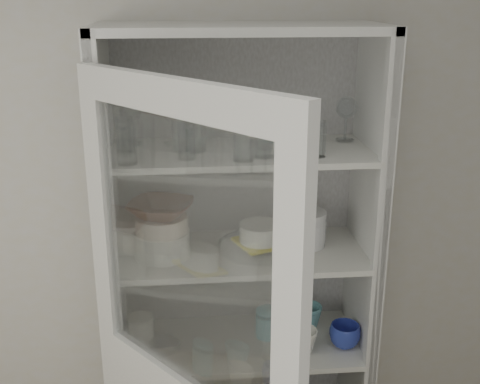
% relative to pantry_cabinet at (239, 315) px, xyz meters
% --- Properties ---
extents(wall_back, '(3.60, 0.02, 2.60)m').
position_rel_pantry_cabinet_xyz_m(wall_back, '(-0.20, 0.16, 0.36)').
color(wall_back, '#BCB6A3').
rests_on(wall_back, ground).
extents(pantry_cabinet, '(1.00, 0.45, 2.10)m').
position_rel_pantry_cabinet_xyz_m(pantry_cabinet, '(0.00, 0.00, 0.00)').
color(pantry_cabinet, '#B8B8B4').
rests_on(pantry_cabinet, floor).
extents(tumbler_0, '(0.07, 0.07, 0.13)m').
position_rel_pantry_cabinet_xyz_m(tumbler_0, '(-0.39, -0.23, 0.79)').
color(tumbler_0, silver).
rests_on(tumbler_0, shelf_glass).
extents(tumbler_1, '(0.07, 0.07, 0.13)m').
position_rel_pantry_cabinet_xyz_m(tumbler_1, '(-0.19, -0.18, 0.78)').
color(tumbler_1, silver).
rests_on(tumbler_1, shelf_glass).
extents(tumbler_2, '(0.07, 0.07, 0.14)m').
position_rel_pantry_cabinet_xyz_m(tumbler_2, '(-0.00, -0.22, 0.79)').
color(tumbler_2, silver).
rests_on(tumbler_2, shelf_glass).
extents(tumbler_3, '(0.10, 0.10, 0.15)m').
position_rel_pantry_cabinet_xyz_m(tumbler_3, '(0.14, -0.22, 0.80)').
color(tumbler_3, silver).
rests_on(tumbler_3, shelf_glass).
extents(tumbler_4, '(0.07, 0.07, 0.13)m').
position_rel_pantry_cabinet_xyz_m(tumbler_4, '(0.07, -0.18, 0.79)').
color(tumbler_4, silver).
rests_on(tumbler_4, shelf_glass).
extents(tumbler_5, '(0.10, 0.10, 0.15)m').
position_rel_pantry_cabinet_xyz_m(tumbler_5, '(0.21, -0.18, 0.80)').
color(tumbler_5, silver).
rests_on(tumbler_5, shelf_glass).
extents(tumbler_6, '(0.08, 0.08, 0.12)m').
position_rel_pantry_cabinet_xyz_m(tumbler_6, '(0.26, -0.19, 0.78)').
color(tumbler_6, silver).
rests_on(tumbler_6, shelf_glass).
extents(tumbler_7, '(0.07, 0.07, 0.12)m').
position_rel_pantry_cabinet_xyz_m(tumbler_7, '(-0.41, -0.06, 0.78)').
color(tumbler_7, silver).
rests_on(tumbler_7, shelf_glass).
extents(tumbler_8, '(0.09, 0.09, 0.15)m').
position_rel_pantry_cabinet_xyz_m(tumbler_8, '(-0.16, -0.09, 0.80)').
color(tumbler_8, silver).
rests_on(tumbler_8, shelf_glass).
extents(tumbler_9, '(0.09, 0.09, 0.14)m').
position_rel_pantry_cabinet_xyz_m(tumbler_9, '(-0.21, -0.08, 0.79)').
color(tumbler_9, silver).
rests_on(tumbler_9, shelf_glass).
extents(tumbler_10, '(0.07, 0.07, 0.13)m').
position_rel_pantry_cabinet_xyz_m(tumbler_10, '(0.09, -0.07, 0.78)').
color(tumbler_10, silver).
rests_on(tumbler_10, shelf_glass).
extents(goblet_0, '(0.08, 0.08, 0.18)m').
position_rel_pantry_cabinet_xyz_m(goblet_0, '(-0.40, 0.03, 0.81)').
color(goblet_0, silver).
rests_on(goblet_0, shelf_glass).
extents(goblet_1, '(0.08, 0.08, 0.18)m').
position_rel_pantry_cabinet_xyz_m(goblet_1, '(-0.24, 0.02, 0.81)').
color(goblet_1, silver).
rests_on(goblet_1, shelf_glass).
extents(goblet_2, '(0.07, 0.07, 0.15)m').
position_rel_pantry_cabinet_xyz_m(goblet_2, '(0.17, 0.03, 0.80)').
color(goblet_2, silver).
rests_on(goblet_2, shelf_glass).
extents(goblet_3, '(0.08, 0.08, 0.18)m').
position_rel_pantry_cabinet_xyz_m(goblet_3, '(0.41, 0.02, 0.81)').
color(goblet_3, silver).
rests_on(goblet_3, shelf_glass).
extents(plate_stack_front, '(0.21, 0.21, 0.10)m').
position_rel_pantry_cabinet_xyz_m(plate_stack_front, '(-0.29, -0.09, 0.37)').
color(plate_stack_front, white).
rests_on(plate_stack_front, shelf_plates).
extents(plate_stack_back, '(0.23, 0.23, 0.11)m').
position_rel_pantry_cabinet_xyz_m(plate_stack_back, '(-0.41, 0.03, 0.38)').
color(plate_stack_back, white).
rests_on(plate_stack_back, shelf_plates).
extents(cream_bowl, '(0.23, 0.23, 0.06)m').
position_rel_pantry_cabinet_xyz_m(cream_bowl, '(-0.29, -0.09, 0.45)').
color(cream_bowl, '#F8E6CC').
rests_on(cream_bowl, plate_stack_front).
extents(terracotta_bowl, '(0.29, 0.29, 0.06)m').
position_rel_pantry_cabinet_xyz_m(terracotta_bowl, '(-0.29, -0.09, 0.51)').
color(terracotta_bowl, '#522819').
rests_on(terracotta_bowl, cream_bowl).
extents(glass_platter, '(0.38, 0.38, 0.02)m').
position_rel_pantry_cabinet_xyz_m(glass_platter, '(0.08, -0.06, 0.33)').
color(glass_platter, silver).
rests_on(glass_platter, shelf_plates).
extents(yellow_trivet, '(0.22, 0.22, 0.01)m').
position_rel_pantry_cabinet_xyz_m(yellow_trivet, '(0.08, -0.06, 0.35)').
color(yellow_trivet, yellow).
rests_on(yellow_trivet, glass_platter).
extents(white_ramekin, '(0.18, 0.18, 0.07)m').
position_rel_pantry_cabinet_xyz_m(white_ramekin, '(0.08, -0.06, 0.39)').
color(white_ramekin, white).
rests_on(white_ramekin, yellow_trivet).
extents(grey_bowl_stack, '(0.15, 0.15, 0.14)m').
position_rel_pantry_cabinet_xyz_m(grey_bowl_stack, '(0.26, -0.04, 0.39)').
color(grey_bowl_stack, silver).
rests_on(grey_bowl_stack, shelf_plates).
extents(mug_blue, '(0.14, 0.14, 0.10)m').
position_rel_pantry_cabinet_xyz_m(mug_blue, '(0.41, -0.14, -0.03)').
color(mug_blue, '#223A96').
rests_on(mug_blue, shelf_mugs).
extents(mug_teal, '(0.14, 0.14, 0.10)m').
position_rel_pantry_cabinet_xyz_m(mug_teal, '(0.30, 0.01, -0.03)').
color(mug_teal, teal).
rests_on(mug_teal, shelf_mugs).
extents(mug_white, '(0.13, 0.13, 0.10)m').
position_rel_pantry_cabinet_xyz_m(mug_white, '(0.24, -0.18, -0.03)').
color(mug_white, white).
rests_on(mug_white, shelf_mugs).
extents(teal_jar, '(0.10, 0.10, 0.11)m').
position_rel_pantry_cabinet_xyz_m(teal_jar, '(0.11, -0.04, -0.02)').
color(teal_jar, teal).
rests_on(teal_jar, shelf_mugs).
extents(measuring_cups, '(0.10, 0.10, 0.04)m').
position_rel_pantry_cabinet_xyz_m(measuring_cups, '(-0.31, -0.11, -0.06)').
color(measuring_cups, silver).
rests_on(measuring_cups, shelf_mugs).
extents(white_canister, '(0.14, 0.14, 0.12)m').
position_rel_pantry_cabinet_xyz_m(white_canister, '(-0.40, -0.06, -0.02)').
color(white_canister, white).
rests_on(white_canister, shelf_mugs).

